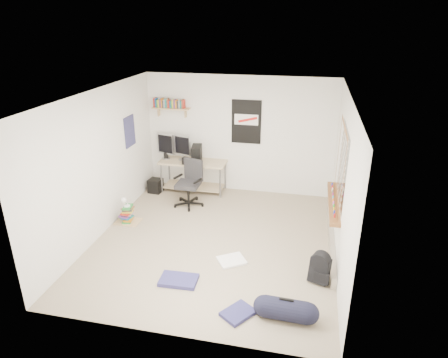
% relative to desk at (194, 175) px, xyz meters
% --- Properties ---
extents(floor, '(4.00, 4.50, 0.01)m').
position_rel_desk_xyz_m(floor, '(0.95, -2.00, -0.37)').
color(floor, gray).
rests_on(floor, ground).
extents(ceiling, '(4.00, 4.50, 0.01)m').
position_rel_desk_xyz_m(ceiling, '(0.95, -2.00, 2.14)').
color(ceiling, white).
rests_on(ceiling, ground).
extents(back_wall, '(4.00, 0.01, 2.50)m').
position_rel_desk_xyz_m(back_wall, '(0.95, 0.25, 0.89)').
color(back_wall, silver).
rests_on(back_wall, ground).
extents(left_wall, '(0.01, 4.50, 2.50)m').
position_rel_desk_xyz_m(left_wall, '(-1.05, -2.00, 0.89)').
color(left_wall, silver).
rests_on(left_wall, ground).
extents(right_wall, '(0.01, 4.50, 2.50)m').
position_rel_desk_xyz_m(right_wall, '(2.96, -2.00, 0.89)').
color(right_wall, silver).
rests_on(right_wall, ground).
extents(desk, '(1.55, 1.00, 0.65)m').
position_rel_desk_xyz_m(desk, '(0.00, 0.00, 0.00)').
color(desk, tan).
rests_on(desk, floor).
extents(monitor_left, '(0.42, 0.21, 0.44)m').
position_rel_desk_xyz_m(monitor_left, '(-0.62, 0.00, 0.51)').
color(monitor_left, '#ADADB2').
rests_on(monitor_left, desk).
extents(monitor_right, '(0.40, 0.20, 0.43)m').
position_rel_desk_xyz_m(monitor_right, '(-0.24, 0.00, 0.50)').
color(monitor_right, '#A6A6AB').
rests_on(monitor_right, desk).
extents(pc_tower, '(0.27, 0.44, 0.43)m').
position_rel_desk_xyz_m(pc_tower, '(0.13, -0.17, 0.50)').
color(pc_tower, black).
rests_on(pc_tower, desk).
extents(keyboard, '(0.40, 0.18, 0.02)m').
position_rel_desk_xyz_m(keyboard, '(-0.21, -0.16, 0.30)').
color(keyboard, black).
rests_on(keyboard, desk).
extents(speaker_left, '(0.11, 0.11, 0.18)m').
position_rel_desk_xyz_m(speaker_left, '(-0.62, 0.00, 0.38)').
color(speaker_left, black).
rests_on(speaker_left, desk).
extents(speaker_right, '(0.12, 0.12, 0.19)m').
position_rel_desk_xyz_m(speaker_right, '(-0.11, -0.25, 0.38)').
color(speaker_right, black).
rests_on(speaker_right, desk).
extents(office_chair, '(0.79, 0.79, 0.95)m').
position_rel_desk_xyz_m(office_chair, '(0.11, -0.75, 0.12)').
color(office_chair, '#262528').
rests_on(office_chair, floor).
extents(wall_shelf, '(0.80, 0.22, 0.24)m').
position_rel_desk_xyz_m(wall_shelf, '(-0.50, 0.14, 1.42)').
color(wall_shelf, tan).
rests_on(wall_shelf, back_wall).
extents(poster_back_wall, '(0.62, 0.03, 0.92)m').
position_rel_desk_xyz_m(poster_back_wall, '(1.10, 0.23, 1.19)').
color(poster_back_wall, black).
rests_on(poster_back_wall, back_wall).
extents(poster_left_wall, '(0.02, 0.42, 0.60)m').
position_rel_desk_xyz_m(poster_left_wall, '(-1.03, -0.80, 1.14)').
color(poster_left_wall, navy).
rests_on(poster_left_wall, left_wall).
extents(window, '(0.10, 1.50, 1.26)m').
position_rel_desk_xyz_m(window, '(2.90, -1.70, 1.08)').
color(window, brown).
rests_on(window, right_wall).
extents(baseboard_heater, '(0.08, 2.50, 0.18)m').
position_rel_desk_xyz_m(baseboard_heater, '(2.91, -1.70, -0.28)').
color(baseboard_heater, '#B7B2A8').
rests_on(baseboard_heater, floor).
extents(backpack, '(0.34, 0.30, 0.37)m').
position_rel_desk_xyz_m(backpack, '(2.70, -2.79, -0.16)').
color(backpack, black).
rests_on(backpack, floor).
extents(duffel_bag, '(0.30, 0.30, 0.56)m').
position_rel_desk_xyz_m(duffel_bag, '(2.29, -3.67, -0.22)').
color(duffel_bag, black).
rests_on(duffel_bag, floor).
extents(tshirt, '(0.53, 0.51, 0.04)m').
position_rel_desk_xyz_m(tshirt, '(1.37, -2.56, -0.34)').
color(tshirt, white).
rests_on(tshirt, floor).
extents(jeans_a, '(0.56, 0.37, 0.06)m').
position_rel_desk_xyz_m(jeans_a, '(0.72, -3.23, -0.33)').
color(jeans_a, navy).
rests_on(jeans_a, floor).
extents(jeans_b, '(0.49, 0.51, 0.05)m').
position_rel_desk_xyz_m(jeans_b, '(1.69, -3.72, -0.34)').
color(jeans_b, navy).
rests_on(jeans_b, floor).
extents(book_stack, '(0.52, 0.48, 0.29)m').
position_rel_desk_xyz_m(book_stack, '(-0.80, -1.69, -0.21)').
color(book_stack, brown).
rests_on(book_stack, floor).
extents(desk_lamp, '(0.18, 0.22, 0.19)m').
position_rel_desk_xyz_m(desk_lamp, '(-0.78, -1.71, 0.02)').
color(desk_lamp, white).
rests_on(desk_lamp, book_stack).
extents(subwoofer, '(0.30, 0.30, 0.31)m').
position_rel_desk_xyz_m(subwoofer, '(-0.80, -0.27, -0.22)').
color(subwoofer, black).
rests_on(subwoofer, floor).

